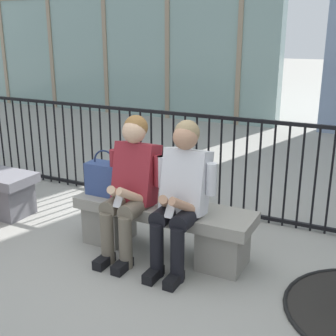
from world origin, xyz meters
TOP-DOWN VIEW (x-y plane):
  - ground_plane at (0.00, 0.00)m, footprint 60.00×60.00m
  - stone_bench at (0.00, 0.00)m, footprint 1.60×0.44m
  - seated_person_with_phone at (-0.23, -0.13)m, footprint 0.52×0.66m
  - seated_person_companion at (0.23, -0.13)m, footprint 0.52×0.66m
  - handbag_on_bench at (-0.58, -0.01)m, footprint 0.34×0.18m
  - plaza_railing at (-0.00, 1.03)m, footprint 9.58×0.04m

SIDE VIEW (x-z plane):
  - ground_plane at x=0.00m, z-range 0.00..0.00m
  - stone_bench at x=0.00m, z-range 0.05..0.50m
  - plaza_railing at x=0.00m, z-range 0.01..1.07m
  - handbag_on_bench at x=-0.58m, z-range 0.40..0.81m
  - seated_person_with_phone at x=-0.23m, z-range 0.04..1.26m
  - seated_person_companion at x=0.23m, z-range 0.04..1.26m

